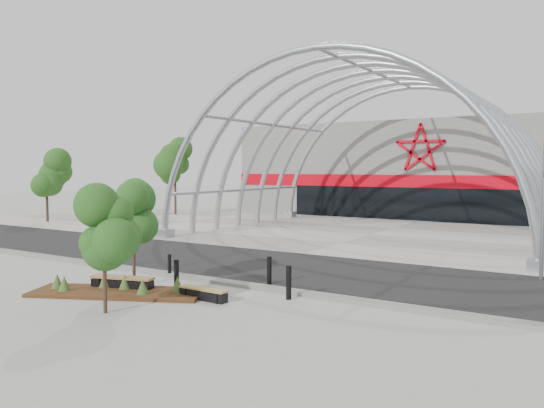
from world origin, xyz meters
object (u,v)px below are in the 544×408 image
Objects in this scene: street_tree_0 at (133,215)px; bench_1 at (203,294)px; signal_pole at (543,208)px; bollard_2 at (176,275)px; street_tree_1 at (104,230)px; bench_0 at (122,284)px.

street_tree_0 is 1.97× the size of bench_1.
bollard_2 is (-10.31, -8.48, -2.14)m from signal_pole.
street_tree_0 is 2.66m from bollard_2.
street_tree_1 is (-10.18, -11.63, -0.28)m from signal_pole.
bench_1 is at bearing -3.96° from street_tree_0.
bench_1 is 1.65m from bollard_2.
signal_pole is at bearing 48.79° from street_tree_1.
bench_0 reaches higher than bench_1.
signal_pole is 4.79× the size of bollard_2.
bench_0 is (0.12, -0.66, -2.30)m from street_tree_0.
bench_0 is 1.89m from bollard_2.
street_tree_1 is 1.87× the size of bench_1.
bollard_2 is at bearing -140.54° from signal_pole.
bench_0 is 2.14× the size of bollard_2.
signal_pole is 2.87× the size of bench_1.
signal_pole is 12.78m from bench_1.
signal_pole reaches higher than bollard_2.
bench_0 is (-11.94, -9.39, -2.44)m from signal_pole.
bench_0 is at bearing -172.30° from bench_1.
street_tree_0 is at bearing 100.44° from bench_0.
bench_0 is (-1.75, 2.24, -2.16)m from street_tree_1.
signal_pole is 1.46× the size of street_tree_0.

